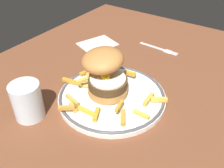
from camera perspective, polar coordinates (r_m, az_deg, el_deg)
name	(u,v)px	position (r cm, az deg, el deg)	size (l,w,h in cm)	color
ground_plane	(118,105)	(64.24, 1.51, -5.00)	(117.34, 92.04, 4.00)	brown
dinner_plate	(112,96)	(62.74, 0.00, -2.77)	(27.26, 27.26, 1.60)	white
burger	(105,72)	(60.10, -1.72, 2.82)	(14.97, 14.88, 11.59)	#B47B3E
fries_pile	(103,94)	(61.01, -2.18, -2.30)	(22.37, 27.36, 2.92)	#E9B850
water_glass	(28,103)	(59.22, -18.95, -4.16)	(6.84, 6.84, 8.83)	silver
fork	(159,48)	(87.10, 10.92, 8.10)	(2.32, 14.45, 0.36)	silver
napkin	(97,44)	(88.75, -3.40, 9.29)	(12.27, 9.72, 0.40)	silver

